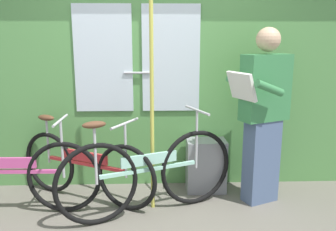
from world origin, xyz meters
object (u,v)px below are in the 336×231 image
at_px(passenger_reading_newspaper, 263,113).
at_px(trash_bin_by_wall, 206,165).
at_px(bicycle_by_pole, 3,175).
at_px(bicycle_near_door, 149,173).
at_px(handrail_pole, 152,84).
at_px(bicycle_leaning_behind, 85,167).

xyz_separation_m(passenger_reading_newspaper, trash_bin_by_wall, (-0.50, 0.28, -0.62)).
relative_size(bicycle_by_pole, trash_bin_by_wall, 3.23).
bearing_deg(passenger_reading_newspaper, bicycle_by_pole, -19.85).
xyz_separation_m(bicycle_near_door, passenger_reading_newspaper, (1.10, 0.23, 0.51)).
bearing_deg(bicycle_by_pole, handrail_pole, 3.38).
xyz_separation_m(bicycle_leaning_behind, passenger_reading_newspaper, (1.74, -0.08, 0.55)).
xyz_separation_m(bicycle_near_door, bicycle_leaning_behind, (-0.64, 0.30, -0.04)).
bearing_deg(trash_bin_by_wall, handrail_pole, -145.63).
bearing_deg(handrail_pole, passenger_reading_newspaper, 5.81).
height_order(bicycle_near_door, bicycle_leaning_behind, bicycle_near_door).
distance_m(passenger_reading_newspaper, handrail_pole, 1.11).
distance_m(bicycle_near_door, passenger_reading_newspaper, 1.23).
xyz_separation_m(bicycle_by_pole, passenger_reading_newspaper, (2.44, 0.17, 0.53)).
distance_m(bicycle_leaning_behind, handrail_pole, 1.10).
relative_size(bicycle_leaning_behind, passenger_reading_newspaper, 0.84).
bearing_deg(bicycle_leaning_behind, bicycle_near_door, 2.49).
bearing_deg(bicycle_leaning_behind, trash_bin_by_wall, 37.09).
distance_m(bicycle_leaning_behind, trash_bin_by_wall, 1.26).
distance_m(passenger_reading_newspaper, trash_bin_by_wall, 0.84).
bearing_deg(bicycle_near_door, trash_bin_by_wall, 17.75).
height_order(bicycle_by_pole, passenger_reading_newspaper, passenger_reading_newspaper).
distance_m(bicycle_near_door, bicycle_by_pole, 1.34).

